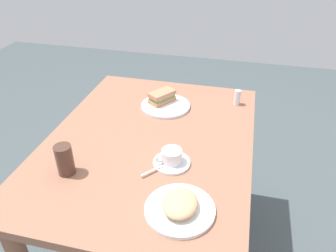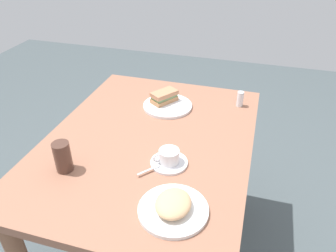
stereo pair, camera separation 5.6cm
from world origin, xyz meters
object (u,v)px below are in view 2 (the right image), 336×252
at_px(sandwich_plate, 167,106).
at_px(coffee_saucer, 169,163).
at_px(spoon, 153,168).
at_px(side_plate, 173,210).
at_px(drinking_glass, 63,157).
at_px(sandwich_front, 164,97).
at_px(salt_shaker, 240,99).
at_px(coffee_cup, 169,156).
at_px(dining_table, 150,162).

bearing_deg(sandwich_plate, coffee_saucer, 17.47).
relative_size(sandwich_plate, spoon, 2.94).
distance_m(spoon, side_plate, 0.21).
distance_m(spoon, drinking_glass, 0.34).
height_order(sandwich_front, drinking_glass, drinking_glass).
bearing_deg(salt_shaker, coffee_cup, -21.60).
relative_size(dining_table, sandwich_front, 7.78).
height_order(dining_table, sandwich_plate, sandwich_plate).
bearing_deg(dining_table, coffee_saucer, 43.73).
height_order(coffee_cup, side_plate, coffee_cup).
xyz_separation_m(coffee_saucer, salt_shaker, (-0.54, 0.21, 0.03)).
bearing_deg(dining_table, salt_shaker, 139.44).
distance_m(coffee_saucer, coffee_cup, 0.03).
distance_m(dining_table, salt_shaker, 0.56).
height_order(sandwich_front, salt_shaker, salt_shaker).
bearing_deg(salt_shaker, sandwich_plate, -71.77).
bearing_deg(dining_table, coffee_cup, 43.24).
distance_m(sandwich_plate, drinking_glass, 0.62).
xyz_separation_m(sandwich_front, drinking_glass, (0.60, -0.21, 0.02)).
height_order(coffee_cup, spoon, coffee_cup).
bearing_deg(dining_table, spoon, 23.32).
bearing_deg(sandwich_plate, spoon, 10.15).
bearing_deg(side_plate, salt_shaker, 170.27).
bearing_deg(spoon, coffee_cup, 140.81).
bearing_deg(sandwich_front, salt_shaker, 103.45).
bearing_deg(coffee_saucer, spoon, -39.58).
distance_m(coffee_saucer, spoon, 0.08).
bearing_deg(drinking_glass, coffee_saucer, 111.23).
xyz_separation_m(sandwich_plate, drinking_glass, (0.57, -0.24, 0.05)).
xyz_separation_m(coffee_cup, drinking_glass, (0.14, -0.37, 0.02)).
distance_m(dining_table, sandwich_front, 0.36).
height_order(coffee_saucer, side_plate, side_plate).
relative_size(dining_table, spoon, 13.85).
bearing_deg(dining_table, side_plate, 30.06).
distance_m(sandwich_plate, sandwich_front, 0.05).
relative_size(side_plate, salt_shaker, 2.97).
bearing_deg(coffee_saucer, drinking_glass, -68.77).
relative_size(sandwich_plate, sandwich_front, 1.65).
height_order(sandwich_plate, drinking_glass, drinking_glass).
bearing_deg(sandwich_front, dining_table, 4.63).
distance_m(spoon, salt_shaker, 0.65).
bearing_deg(coffee_cup, coffee_saucer, 122.71).
distance_m(side_plate, salt_shaker, 0.78).
bearing_deg(side_plate, coffee_cup, -160.22).
xyz_separation_m(dining_table, sandwich_plate, (-0.29, -0.00, 0.14)).
bearing_deg(drinking_glass, dining_table, 139.82).
height_order(coffee_saucer, drinking_glass, drinking_glass).
relative_size(sandwich_plate, salt_shaker, 3.14).
xyz_separation_m(sandwich_plate, coffee_saucer, (0.43, 0.13, -0.00)).
distance_m(sandwich_front, coffee_saucer, 0.48).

